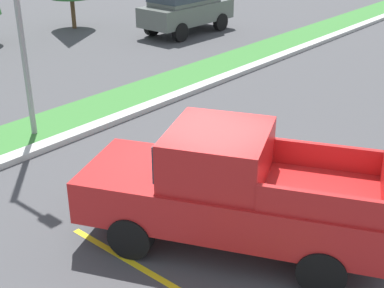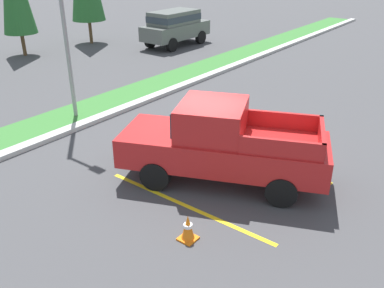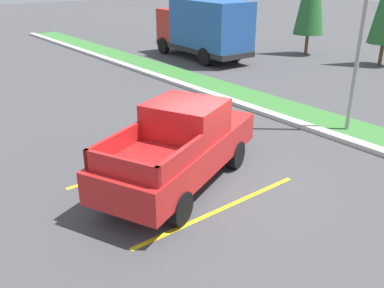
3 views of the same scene
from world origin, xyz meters
The scene contains 7 objects.
ground_plane centered at (0.00, 0.00, 0.00)m, with size 120.00×120.00×0.00m, color #424244.
parking_line_near centered at (-1.83, -0.76, 0.00)m, with size 0.12×4.80×0.01m, color yellow.
parking_line_far centered at (1.27, -0.76, 0.00)m, with size 0.12×4.80×0.01m, color yellow.
curb_strip centered at (0.00, 5.00, 0.07)m, with size 56.00×0.40×0.15m, color #B2B2AD.
grass_median centered at (0.00, 6.10, 0.03)m, with size 56.00×1.80×0.06m, color #387533.
pickup_truck_main centered at (-0.30, -0.72, 1.04)m, with size 3.82×5.53×2.10m.
suv_distant centered at (11.50, 10.54, 1.24)m, with size 4.62×1.99×2.10m.
Camera 1 is at (-6.57, -5.17, 5.42)m, focal length 49.15 mm.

